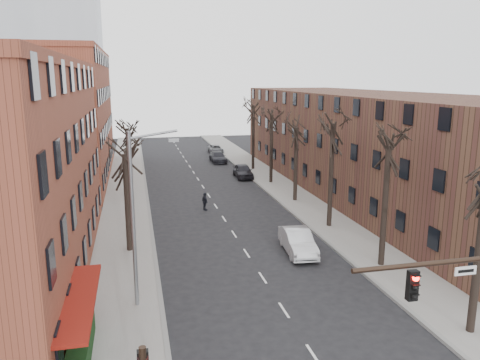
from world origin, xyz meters
TOP-DOWN VIEW (x-y plane):
  - sidewalk_left at (-8.00, 35.00)m, footprint 4.00×90.00m
  - sidewalk_right at (8.00, 35.00)m, footprint 4.00×90.00m
  - building_left_far at (-16.00, 44.00)m, footprint 12.00×28.00m
  - building_right at (16.00, 30.00)m, footprint 12.00×50.00m
  - awning_left at (-9.40, 6.00)m, footprint 1.20×7.00m
  - hedge at (-9.50, 5.00)m, footprint 0.80×6.00m
  - tree_right_a at (7.60, 4.00)m, footprint 5.20×5.20m
  - tree_right_b at (7.60, 12.00)m, footprint 5.20×5.20m
  - tree_right_c at (7.60, 20.00)m, footprint 5.20×5.20m
  - tree_right_d at (7.60, 28.00)m, footprint 5.20×5.20m
  - tree_right_e at (7.60, 36.00)m, footprint 5.20×5.20m
  - tree_right_f at (7.60, 44.00)m, footprint 5.20×5.20m
  - tree_left_a at (-7.60, 18.00)m, footprint 5.20×5.20m
  - tree_left_b at (-7.60, 34.00)m, footprint 5.20×5.20m
  - streetlight at (-7.03, 10.00)m, footprint 2.45×0.22m
  - silver_sedan at (3.34, 15.35)m, footprint 2.09×4.95m
  - parked_car_near at (5.27, 39.60)m, footprint 2.02×4.72m
  - parked_car_mid at (4.22, 50.36)m, footprint 2.04×4.91m
  - parked_car_far at (5.30, 58.39)m, footprint 2.06×4.41m
  - pedestrian_crossing at (-1.16, 26.85)m, footprint 0.67×1.01m

SIDE VIEW (x-z plane):
  - awning_left at x=-9.40m, z-range -0.07..0.07m
  - tree_right_a at x=7.60m, z-range -5.00..5.00m
  - tree_right_b at x=7.60m, z-range -5.40..5.40m
  - tree_right_c at x=7.60m, z-range -5.80..5.80m
  - tree_right_d at x=7.60m, z-range -5.00..5.00m
  - tree_right_e at x=7.60m, z-range -5.40..5.40m
  - tree_right_f at x=7.60m, z-range -5.80..5.80m
  - tree_left_a at x=-7.60m, z-range -4.75..4.75m
  - tree_left_b at x=-7.60m, z-range -4.75..4.75m
  - sidewalk_left at x=-8.00m, z-range 0.00..0.15m
  - sidewalk_right at x=8.00m, z-range 0.00..0.15m
  - parked_car_far at x=5.30m, z-range 0.00..1.22m
  - hedge at x=-9.50m, z-range 0.15..1.15m
  - parked_car_mid at x=4.22m, z-range 0.00..1.42m
  - parked_car_near at x=5.27m, z-range 0.00..1.59m
  - silver_sedan at x=3.34m, z-range 0.00..1.59m
  - pedestrian_crossing at x=-1.16m, z-range 0.00..1.59m
  - building_right at x=16.00m, z-range 0.00..10.00m
  - streetlight at x=-7.03m, z-range 0.50..9.53m
  - building_left_far at x=-16.00m, z-range 0.00..14.00m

